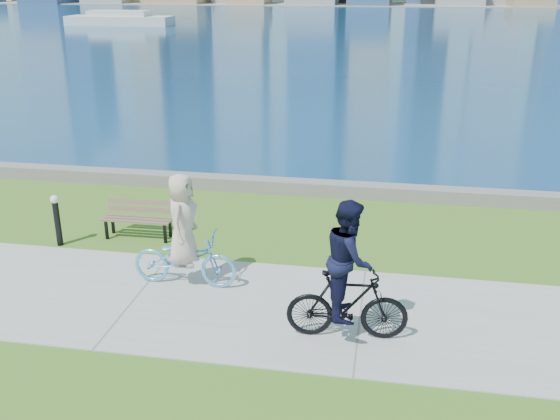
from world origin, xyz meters
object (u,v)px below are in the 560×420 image
Objects in this scene: cyclist_man at (348,282)px; park_bench at (139,216)px; bollard_lamp at (57,217)px; cyclist_woman at (184,245)px.

park_bench is at bearing 50.34° from cyclist_man.
cyclist_woman is (3.25, -1.30, 0.17)m from bollard_lamp.
bollard_lamp is at bearing 62.84° from cyclist_man.
cyclist_man is at bearing -35.72° from park_bench.
cyclist_man is at bearing -112.52° from cyclist_woman.
park_bench is 0.71× the size of cyclist_woman.
cyclist_woman reaches higher than bollard_lamp.
park_bench is 0.66× the size of cyclist_man.
cyclist_man is at bearing -22.30° from bollard_lamp.
bollard_lamp is (-1.52, -0.75, 0.16)m from park_bench.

